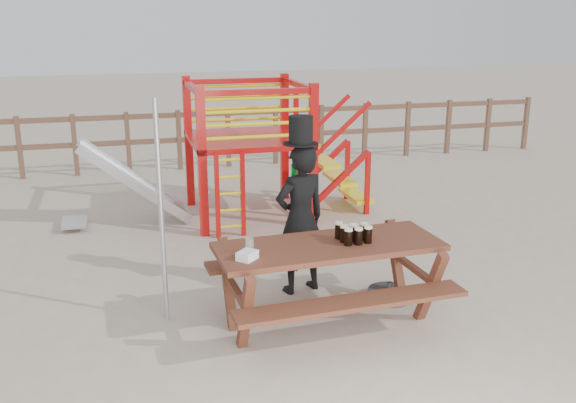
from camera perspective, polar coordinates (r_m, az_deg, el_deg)
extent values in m
plane|color=#BEAC93|center=(6.79, 1.14, -10.10)|extent=(60.00, 60.00, 0.00)
cube|color=brown|center=(13.09, -7.56, 7.72)|extent=(15.00, 0.06, 0.10)
cube|color=brown|center=(13.17, -7.48, 5.55)|extent=(15.00, 0.06, 0.10)
cube|color=brown|center=(13.18, -22.76, 4.42)|extent=(0.09, 0.09, 1.20)
cube|color=brown|center=(13.08, -18.42, 4.78)|extent=(0.09, 0.09, 1.20)
cube|color=brown|center=(13.06, -14.03, 5.11)|extent=(0.09, 0.09, 1.20)
cube|color=brown|center=(13.11, -9.65, 5.41)|extent=(0.09, 0.09, 1.20)
cube|color=brown|center=(13.25, -5.33, 5.68)|extent=(0.09, 0.09, 1.20)
cube|color=brown|center=(13.45, -1.11, 5.90)|extent=(0.09, 0.09, 1.20)
cube|color=brown|center=(13.72, 2.96, 6.09)|extent=(0.09, 0.09, 1.20)
cube|color=brown|center=(14.06, 6.86, 6.25)|extent=(0.09, 0.09, 1.20)
cube|color=brown|center=(14.46, 10.56, 6.37)|extent=(0.09, 0.09, 1.20)
cube|color=brown|center=(14.92, 14.05, 6.45)|extent=(0.09, 0.09, 1.20)
cube|color=brown|center=(15.43, 17.32, 6.51)|extent=(0.09, 0.09, 1.20)
cube|color=brown|center=(15.99, 20.38, 6.55)|extent=(0.09, 0.09, 1.20)
cube|color=red|center=(8.92, -7.63, 3.40)|extent=(0.12, 0.12, 2.10)
cube|color=red|center=(9.26, 2.24, 4.00)|extent=(0.12, 0.12, 2.10)
cube|color=red|center=(10.48, -8.83, 5.26)|extent=(0.12, 0.12, 2.10)
cube|color=red|center=(10.77, -0.31, 5.74)|extent=(0.12, 0.12, 2.10)
cube|color=red|center=(9.80, -3.65, 5.55)|extent=(1.72, 1.72, 0.08)
cube|color=red|center=(8.90, -2.68, 9.70)|extent=(1.60, 0.08, 0.08)
cube|color=red|center=(10.46, -4.63, 10.64)|extent=(1.60, 0.08, 0.08)
cube|color=red|center=(9.55, -8.51, 9.99)|extent=(0.08, 1.60, 0.08)
cube|color=red|center=(9.87, 0.89, 10.36)|extent=(0.08, 1.60, 0.08)
cylinder|color=yellow|center=(8.99, -2.63, 5.77)|extent=(1.50, 0.05, 0.05)
cylinder|color=yellow|center=(10.54, -4.56, 7.28)|extent=(1.50, 0.05, 0.05)
cylinder|color=yellow|center=(8.96, -2.64, 6.90)|extent=(1.50, 0.05, 0.05)
cylinder|color=yellow|center=(10.51, -4.58, 8.25)|extent=(1.50, 0.05, 0.05)
cylinder|color=yellow|center=(8.94, -2.66, 8.04)|extent=(1.50, 0.05, 0.05)
cylinder|color=yellow|center=(10.49, -4.60, 9.23)|extent=(1.50, 0.05, 0.05)
cylinder|color=yellow|center=(8.91, -2.67, 9.19)|extent=(1.50, 0.05, 0.05)
cylinder|color=yellow|center=(10.47, -4.62, 10.20)|extent=(1.50, 0.05, 0.05)
cube|color=red|center=(8.91, -6.30, 0.44)|extent=(0.06, 0.06, 1.20)
cube|color=red|center=(8.97, -4.03, 0.61)|extent=(0.06, 0.06, 1.20)
cylinder|color=yellow|center=(9.07, -5.09, -2.21)|extent=(0.36, 0.04, 0.04)
cylinder|color=yellow|center=(9.00, -5.13, -0.76)|extent=(0.36, 0.04, 0.04)
cylinder|color=yellow|center=(8.93, -5.17, 0.71)|extent=(0.36, 0.04, 0.04)
cylinder|color=yellow|center=(8.87, -5.21, 2.20)|extent=(0.36, 0.04, 0.04)
cylinder|color=yellow|center=(8.82, -5.25, 3.72)|extent=(0.36, 0.04, 0.04)
cube|color=yellow|center=(10.05, 1.70, 5.15)|extent=(0.30, 0.90, 0.06)
cube|color=yellow|center=(10.19, 3.19, 3.57)|extent=(0.30, 0.90, 0.06)
cube|color=yellow|center=(10.35, 4.64, 2.03)|extent=(0.30, 0.90, 0.06)
cube|color=yellow|center=(10.53, 6.04, 0.54)|extent=(0.30, 0.90, 0.06)
cube|color=red|center=(9.86, 4.66, 2.03)|extent=(0.95, 0.08, 0.86)
cube|color=red|center=(10.69, 3.03, 3.17)|extent=(0.95, 0.08, 0.86)
cube|color=silver|center=(9.73, -13.43, 1.56)|extent=(1.53, 0.55, 1.21)
cube|color=silver|center=(9.46, -13.38, 1.40)|extent=(1.58, 0.04, 1.28)
cube|color=silver|center=(9.99, -13.51, 2.16)|extent=(1.58, 0.04, 1.28)
cube|color=silver|center=(9.89, -18.44, -1.74)|extent=(0.35, 0.55, 0.05)
cube|color=brown|center=(6.31, 3.67, -4.00)|extent=(2.25, 0.94, 0.06)
cube|color=brown|center=(5.92, 5.79, -8.95)|extent=(2.23, 0.42, 0.04)
cube|color=brown|center=(6.96, 1.77, -4.92)|extent=(2.23, 0.42, 0.04)
cube|color=brown|center=(6.22, -4.61, -8.66)|extent=(0.15, 1.33, 0.80)
cube|color=brown|center=(6.85, 11.00, -6.49)|extent=(0.15, 1.33, 0.80)
imported|color=black|center=(7.07, 1.10, -1.60)|extent=(0.70, 0.56, 1.69)
cube|color=#0C8E2B|center=(7.12, 0.54, 0.23)|extent=(0.07, 0.04, 0.39)
cylinder|color=black|center=(6.86, 1.14, 5.17)|extent=(0.38, 0.38, 0.01)
cylinder|color=black|center=(6.83, 1.15, 6.42)|extent=(0.26, 0.26, 0.29)
cube|color=white|center=(6.93, 0.58, 7.41)|extent=(0.13, 0.04, 0.03)
cylinder|color=#B2B2B7|center=(6.40, -11.21, -1.10)|extent=(0.05, 0.05, 2.28)
cylinder|color=#333337|center=(7.22, 8.98, -8.16)|extent=(0.47, 0.47, 0.11)
cylinder|color=#333337|center=(7.17, 9.02, -7.43)|extent=(0.05, 0.05, 0.09)
cube|color=white|center=(5.89, -3.65, -4.81)|extent=(0.23, 0.23, 0.08)
cylinder|color=black|center=(6.25, 5.39, -3.24)|extent=(0.08, 0.08, 0.15)
cylinder|color=beige|center=(6.22, 5.41, -2.50)|extent=(0.08, 0.08, 0.02)
cylinder|color=black|center=(6.28, 6.29, -3.17)|extent=(0.08, 0.08, 0.15)
cylinder|color=beige|center=(6.25, 6.31, -2.43)|extent=(0.08, 0.08, 0.02)
cylinder|color=black|center=(6.34, 7.12, -3.02)|extent=(0.08, 0.08, 0.15)
cylinder|color=beige|center=(6.31, 7.15, -2.28)|extent=(0.08, 0.08, 0.02)
cylinder|color=black|center=(6.33, 5.00, -2.96)|extent=(0.08, 0.08, 0.15)
cylinder|color=beige|center=(6.31, 5.02, -2.22)|extent=(0.08, 0.08, 0.02)
cylinder|color=black|center=(6.38, 5.81, -2.84)|extent=(0.08, 0.08, 0.15)
cylinder|color=beige|center=(6.35, 5.84, -2.10)|extent=(0.08, 0.08, 0.02)
cylinder|color=black|center=(6.43, 6.76, -2.73)|extent=(0.08, 0.08, 0.15)
cylinder|color=beige|center=(6.40, 6.79, -2.00)|extent=(0.08, 0.08, 0.02)
cylinder|color=black|center=(6.43, 4.55, -2.66)|extent=(0.08, 0.08, 0.15)
cylinder|color=beige|center=(6.40, 4.57, -1.93)|extent=(0.08, 0.08, 0.02)
cylinder|color=silver|center=(6.01, -3.44, -3.99)|extent=(0.08, 0.08, 0.15)
cylinder|color=beige|center=(6.04, -3.43, -4.57)|extent=(0.07, 0.07, 0.02)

